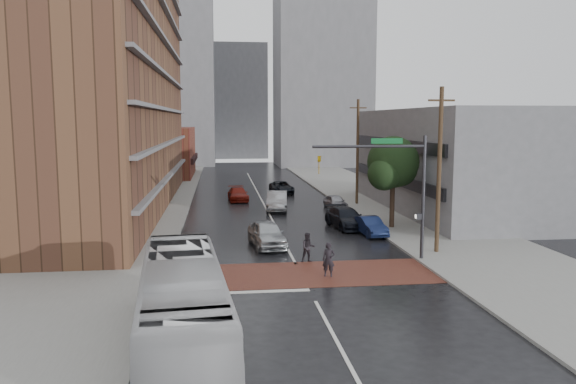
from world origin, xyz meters
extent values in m
plane|color=black|center=(0.00, 0.00, 0.00)|extent=(160.00, 160.00, 0.00)
cube|color=brown|center=(0.00, 0.50, 0.01)|extent=(14.00, 5.00, 0.02)
cube|color=gray|center=(-11.50, 25.00, 0.07)|extent=(9.00, 90.00, 0.15)
cube|color=gray|center=(11.50, 25.00, 0.07)|extent=(9.00, 90.00, 0.15)
cube|color=brown|center=(-14.00, 24.00, 14.00)|extent=(10.00, 44.00, 28.00)
cube|color=maroon|center=(-12.00, 54.00, 3.50)|extent=(8.00, 16.00, 7.00)
cube|color=gray|center=(16.50, 20.00, 4.50)|extent=(11.00, 26.00, 9.00)
cube|color=gray|center=(-14.00, 78.00, 16.00)|extent=(18.00, 16.00, 32.00)
cube|color=gray|center=(14.00, 72.00, 18.00)|extent=(16.00, 14.00, 36.00)
cube|color=gray|center=(0.00, 95.00, 12.00)|extent=(12.00, 10.00, 24.00)
cylinder|color=#332319|center=(8.50, 12.00, 2.00)|extent=(0.36, 0.36, 4.00)
sphere|color=black|center=(8.50, 12.00, 5.00)|extent=(3.80, 3.80, 3.80)
sphere|color=black|center=(7.60, 11.20, 4.20)|extent=(2.40, 2.40, 2.40)
sphere|color=black|center=(9.30, 12.80, 4.40)|extent=(2.60, 2.60, 2.60)
cylinder|color=#2D2D33|center=(7.30, 2.50, 3.60)|extent=(0.20, 0.20, 7.20)
cylinder|color=#2D2D33|center=(4.10, 2.50, 6.60)|extent=(6.40, 0.16, 0.16)
imported|color=gold|center=(1.30, 2.50, 5.60)|extent=(0.20, 0.16, 1.00)
cube|color=#0C5926|center=(5.10, 2.50, 6.90)|extent=(1.80, 0.05, 0.30)
cube|color=#2D2D33|center=(7.05, 2.50, 2.60)|extent=(0.30, 0.30, 0.35)
cylinder|color=#473321|center=(8.80, 4.00, 5.00)|extent=(0.26, 0.26, 10.00)
cube|color=#473321|center=(8.80, 4.00, 9.20)|extent=(1.60, 0.12, 0.12)
cylinder|color=#473321|center=(8.80, 24.00, 5.00)|extent=(0.26, 0.26, 10.00)
cube|color=#473321|center=(8.80, 24.00, 9.20)|extent=(1.60, 0.12, 0.12)
imported|color=#BABABD|center=(-5.50, -8.94, 1.65)|extent=(3.80, 12.01, 3.29)
imported|color=black|center=(1.35, -0.11, 0.89)|extent=(0.74, 0.59, 1.79)
imported|color=black|center=(0.77, 3.00, 0.84)|extent=(0.83, 0.65, 1.69)
imported|color=#AFB4B7|center=(-1.24, 7.21, 0.82)|extent=(2.54, 5.04, 1.65)
imported|color=#9B9EA2|center=(0.89, 21.73, 0.84)|extent=(2.37, 5.29, 1.69)
imported|color=maroon|center=(-2.39, 28.22, 0.66)|extent=(2.16, 4.69, 1.33)
imported|color=black|center=(2.60, 33.45, 0.66)|extent=(2.59, 4.95, 1.33)
imported|color=#121D42|center=(6.30, 10.00, 0.64)|extent=(1.78, 4.04, 1.29)
imported|color=black|center=(5.22, 12.87, 0.75)|extent=(2.84, 5.39, 1.49)
imported|color=#9B9CA3|center=(6.30, 21.91, 0.64)|extent=(1.93, 3.89, 1.27)
camera|label=1|loc=(-4.15, -27.90, 8.04)|focal=35.00mm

